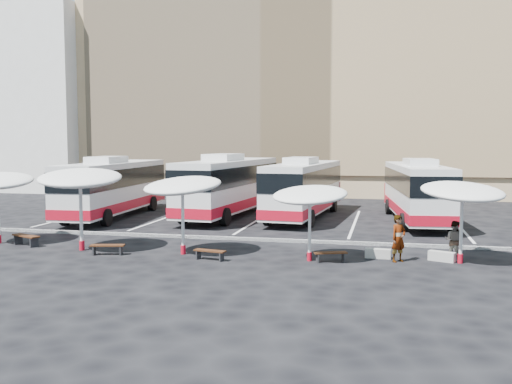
% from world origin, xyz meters
% --- Properties ---
extents(ground, '(120.00, 120.00, 0.00)m').
position_xyz_m(ground, '(0.00, 0.00, 0.00)').
color(ground, black).
rests_on(ground, ground).
extents(sandstone_building, '(42.00, 18.25, 29.60)m').
position_xyz_m(sandstone_building, '(0.00, 31.87, 12.63)').
color(sandstone_building, tan).
rests_on(sandstone_building, ground).
extents(apartment_block, '(14.00, 14.00, 18.00)m').
position_xyz_m(apartment_block, '(-28.00, 28.00, 9.00)').
color(apartment_block, silver).
rests_on(apartment_block, ground).
extents(curb_divider, '(34.00, 0.25, 0.15)m').
position_xyz_m(curb_divider, '(0.00, 0.50, 0.07)').
color(curb_divider, black).
rests_on(curb_divider, ground).
extents(bay_lines, '(24.15, 12.00, 0.01)m').
position_xyz_m(bay_lines, '(0.00, 8.00, 0.01)').
color(bay_lines, white).
rests_on(bay_lines, ground).
extents(bus_0, '(3.44, 12.63, 3.97)m').
position_xyz_m(bus_0, '(-9.49, 7.36, 2.03)').
color(bus_0, silver).
rests_on(bus_0, ground).
extents(bus_1, '(3.91, 13.19, 4.12)m').
position_xyz_m(bus_1, '(-2.24, 9.39, 2.11)').
color(bus_1, silver).
rests_on(bus_1, ground).
extents(bus_2, '(3.67, 12.56, 3.93)m').
position_xyz_m(bus_2, '(2.68, 9.76, 2.01)').
color(bus_2, silver).
rests_on(bus_2, ground).
extents(bus_3, '(3.84, 12.47, 3.89)m').
position_xyz_m(bus_3, '(9.63, 9.38, 1.99)').
color(bus_3, silver).
rests_on(bus_3, ground).
extents(sunshade_1, '(4.66, 4.69, 3.83)m').
position_xyz_m(sunshade_1, '(-5.55, -3.64, 3.25)').
color(sunshade_1, silver).
rests_on(sunshade_1, ground).
extents(sunshade_2, '(4.30, 4.32, 3.51)m').
position_xyz_m(sunshade_2, '(-0.78, -3.49, 2.98)').
color(sunshade_2, silver).
rests_on(sunshade_2, ground).
extents(sunshade_3, '(3.74, 3.77, 3.19)m').
position_xyz_m(sunshade_3, '(4.77, -3.67, 2.71)').
color(sunshade_3, silver).
rests_on(sunshade_3, ground).
extents(sunshade_4, '(4.23, 4.26, 3.40)m').
position_xyz_m(sunshade_4, '(10.76, -2.77, 2.89)').
color(sunshade_4, silver).
rests_on(sunshade_4, ground).
extents(wood_bench_0, '(1.69, 1.06, 0.51)m').
position_xyz_m(wood_bench_0, '(-8.70, -3.21, 0.39)').
color(wood_bench_0, '#32180B').
rests_on(wood_bench_0, ground).
extents(wood_bench_1, '(1.51, 0.71, 0.45)m').
position_xyz_m(wood_bench_1, '(-3.91, -4.37, 0.34)').
color(wood_bench_1, '#32180B').
rests_on(wood_bench_1, ground).
extents(wood_bench_2, '(1.41, 0.62, 0.42)m').
position_xyz_m(wood_bench_2, '(0.73, -4.44, 0.32)').
color(wood_bench_2, '#32180B').
rests_on(wood_bench_2, ground).
extents(wood_bench_3, '(1.39, 0.79, 0.41)m').
position_xyz_m(wood_bench_3, '(5.63, -3.71, 0.32)').
color(wood_bench_3, '#32180B').
rests_on(wood_bench_3, ground).
extents(conc_bench_0, '(1.08, 0.43, 0.40)m').
position_xyz_m(conc_bench_0, '(7.51, -2.49, 0.20)').
color(conc_bench_0, '#989892').
rests_on(conc_bench_0, ground).
extents(conc_bench_1, '(1.11, 0.76, 0.40)m').
position_xyz_m(conc_bench_1, '(10.07, -2.53, 0.20)').
color(conc_bench_1, '#989892').
rests_on(conc_bench_1, ground).
extents(passenger_0, '(0.83, 0.81, 1.92)m').
position_xyz_m(passenger_0, '(8.32, -3.07, 0.96)').
color(passenger_0, black).
rests_on(passenger_0, ground).
extents(passenger_1, '(0.99, 0.92, 1.64)m').
position_xyz_m(passenger_1, '(10.58, -2.24, 0.82)').
color(passenger_1, black).
rests_on(passenger_1, ground).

